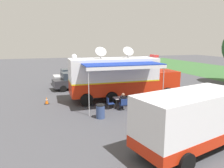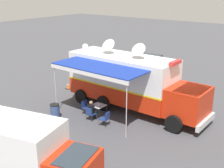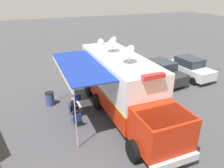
{
  "view_description": "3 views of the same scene",
  "coord_description": "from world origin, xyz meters",
  "px_view_note": "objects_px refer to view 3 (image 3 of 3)",
  "views": [
    {
      "loc": [
        16.45,
        -5.49,
        4.82
      ],
      "look_at": [
        1.19,
        -0.52,
        1.6
      ],
      "focal_mm": 33.84,
      "sensor_mm": 36.0,
      "label": 1
    },
    {
      "loc": [
        15.12,
        10.49,
        7.74
      ],
      "look_at": [
        0.66,
        -0.33,
        1.7
      ],
      "focal_mm": 47.19,
      "sensor_mm": 36.0,
      "label": 2
    },
    {
      "loc": [
        5.16,
        10.95,
        7.09
      ],
      "look_at": [
        0.14,
        -0.72,
        1.46
      ],
      "focal_mm": 34.4,
      "sensor_mm": 36.0,
      "label": 3
    }
  ],
  "objects_px": {
    "water_bottle": "(83,103)",
    "car_far_corner": "(190,68)",
    "trash_bin": "(50,99)",
    "car_behind_truck": "(162,71)",
    "command_truck": "(123,85)",
    "folding_chair_spare_by_truck": "(77,119)",
    "folding_chair_beside_table": "(78,101)",
    "folding_chair_at_table": "(72,109)",
    "seated_responder": "(75,106)",
    "folding_table": "(84,104)",
    "traffic_cone": "(96,75)"
  },
  "relations": [
    {
      "from": "water_bottle",
      "to": "car_far_corner",
      "type": "height_order",
      "value": "car_far_corner"
    },
    {
      "from": "folding_chair_beside_table",
      "to": "seated_responder",
      "type": "xyz_separation_m",
      "value": [
        0.42,
        0.88,
        0.14
      ]
    },
    {
      "from": "folding_chair_spare_by_truck",
      "to": "traffic_cone",
      "type": "bearing_deg",
      "value": -117.74
    },
    {
      "from": "folding_table",
      "to": "folding_chair_beside_table",
      "type": "relative_size",
      "value": 0.94
    },
    {
      "from": "folding_chair_at_table",
      "to": "trash_bin",
      "type": "relative_size",
      "value": 0.96
    },
    {
      "from": "water_bottle",
      "to": "folding_chair_at_table",
      "type": "distance_m",
      "value": 0.77
    },
    {
      "from": "seated_responder",
      "to": "car_far_corner",
      "type": "height_order",
      "value": "car_far_corner"
    },
    {
      "from": "car_behind_truck",
      "to": "seated_responder",
      "type": "bearing_deg",
      "value": 16.85
    },
    {
      "from": "command_truck",
      "to": "folding_chair_spare_by_truck",
      "type": "bearing_deg",
      "value": 3.61
    },
    {
      "from": "seated_responder",
      "to": "traffic_cone",
      "type": "distance_m",
      "value": 6.1
    },
    {
      "from": "seated_responder",
      "to": "trash_bin",
      "type": "xyz_separation_m",
      "value": [
        1.19,
        -1.98,
        -0.2
      ]
    },
    {
      "from": "command_truck",
      "to": "water_bottle",
      "type": "xyz_separation_m",
      "value": [
        2.23,
        -0.9,
        -1.11
      ]
    },
    {
      "from": "trash_bin",
      "to": "car_behind_truck",
      "type": "height_order",
      "value": "car_behind_truck"
    },
    {
      "from": "folding_table",
      "to": "traffic_cone",
      "type": "xyz_separation_m",
      "value": [
        -2.56,
        -5.17,
        -0.39
      ]
    },
    {
      "from": "water_bottle",
      "to": "seated_responder",
      "type": "height_order",
      "value": "seated_responder"
    },
    {
      "from": "folding_chair_at_table",
      "to": "folding_chair_spare_by_truck",
      "type": "relative_size",
      "value": 1.0
    },
    {
      "from": "folding_chair_spare_by_truck",
      "to": "folding_table",
      "type": "bearing_deg",
      "value": -123.38
    },
    {
      "from": "folding_table",
      "to": "car_far_corner",
      "type": "bearing_deg",
      "value": -167.78
    },
    {
      "from": "water_bottle",
      "to": "folding_chair_spare_by_truck",
      "type": "xyz_separation_m",
      "value": [
        0.68,
        1.08,
        -0.32
      ]
    },
    {
      "from": "folding_chair_at_table",
      "to": "car_far_corner",
      "type": "xyz_separation_m",
      "value": [
        -10.87,
        -2.21,
        0.37
      ]
    },
    {
      "from": "folding_chair_at_table",
      "to": "command_truck",
      "type": "bearing_deg",
      "value": 161.47
    },
    {
      "from": "folding_chair_beside_table",
      "to": "trash_bin",
      "type": "relative_size",
      "value": 0.96
    },
    {
      "from": "folding_table",
      "to": "seated_responder",
      "type": "relative_size",
      "value": 0.65
    },
    {
      "from": "folding_chair_beside_table",
      "to": "traffic_cone",
      "type": "height_order",
      "value": "folding_chair_beside_table"
    },
    {
      "from": "folding_chair_at_table",
      "to": "trash_bin",
      "type": "height_order",
      "value": "trash_bin"
    },
    {
      "from": "folding_chair_at_table",
      "to": "car_far_corner",
      "type": "height_order",
      "value": "car_far_corner"
    },
    {
      "from": "folding_chair_at_table",
      "to": "seated_responder",
      "type": "height_order",
      "value": "seated_responder"
    },
    {
      "from": "car_far_corner",
      "to": "water_bottle",
      "type": "bearing_deg",
      "value": 12.69
    },
    {
      "from": "seated_responder",
      "to": "car_behind_truck",
      "type": "height_order",
      "value": "car_behind_truck"
    },
    {
      "from": "folding_chair_beside_table",
      "to": "folding_chair_spare_by_truck",
      "type": "relative_size",
      "value": 1.0
    },
    {
      "from": "water_bottle",
      "to": "folding_chair_spare_by_truck",
      "type": "bearing_deg",
      "value": 57.73
    },
    {
      "from": "water_bottle",
      "to": "car_far_corner",
      "type": "distance_m",
      "value": 10.43
    },
    {
      "from": "command_truck",
      "to": "water_bottle",
      "type": "bearing_deg",
      "value": -21.87
    },
    {
      "from": "folding_chair_at_table",
      "to": "trash_bin",
      "type": "distance_m",
      "value": 2.21
    },
    {
      "from": "command_truck",
      "to": "folding_chair_beside_table",
      "type": "relative_size",
      "value": 10.96
    },
    {
      "from": "command_truck",
      "to": "folding_chair_beside_table",
      "type": "xyz_separation_m",
      "value": [
        2.32,
        -1.86,
        -1.43
      ]
    },
    {
      "from": "water_bottle",
      "to": "trash_bin",
      "type": "bearing_deg",
      "value": -50.46
    },
    {
      "from": "folding_chair_beside_table",
      "to": "trash_bin",
      "type": "xyz_separation_m",
      "value": [
        1.61,
        -1.1,
        -0.06
      ]
    },
    {
      "from": "trash_bin",
      "to": "car_far_corner",
      "type": "height_order",
      "value": "car_far_corner"
    },
    {
      "from": "folding_chair_spare_by_truck",
      "to": "car_behind_truck",
      "type": "height_order",
      "value": "car_behind_truck"
    },
    {
      "from": "water_bottle",
      "to": "folding_chair_beside_table",
      "type": "bearing_deg",
      "value": -84.94
    },
    {
      "from": "trash_bin",
      "to": "folding_table",
      "type": "bearing_deg",
      "value": 132.78
    },
    {
      "from": "car_far_corner",
      "to": "folding_chair_beside_table",
      "type": "bearing_deg",
      "value": 7.39
    },
    {
      "from": "command_truck",
      "to": "trash_bin",
      "type": "xyz_separation_m",
      "value": [
        3.93,
        -2.95,
        -1.49
      ]
    },
    {
      "from": "seated_responder",
      "to": "water_bottle",
      "type": "bearing_deg",
      "value": 170.78
    },
    {
      "from": "command_truck",
      "to": "seated_responder",
      "type": "bearing_deg",
      "value": -19.65
    },
    {
      "from": "seated_responder",
      "to": "folding_table",
      "type": "bearing_deg",
      "value": -177.32
    },
    {
      "from": "car_behind_truck",
      "to": "command_truck",
      "type": "bearing_deg",
      "value": 33.0
    },
    {
      "from": "trash_bin",
      "to": "car_behind_truck",
      "type": "distance_m",
      "value": 9.17
    },
    {
      "from": "car_behind_truck",
      "to": "car_far_corner",
      "type": "height_order",
      "value": "same"
    }
  ]
}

